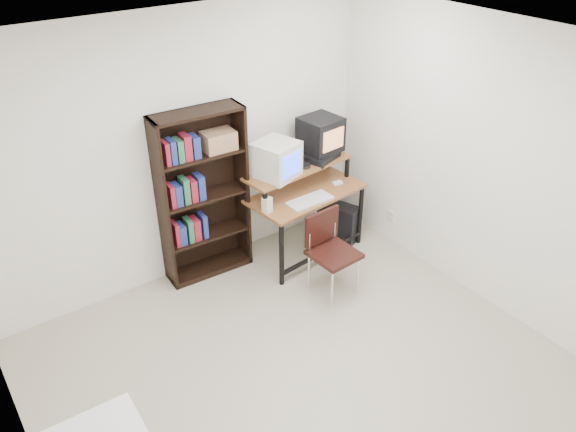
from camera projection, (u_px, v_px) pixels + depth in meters
floor at (312, 383)px, 4.53m from camera, size 4.00×4.00×0.01m
ceiling at (322, 61)px, 3.18m from camera, size 4.00×4.00×0.01m
back_wall at (183, 151)px, 5.24m from camera, size 4.00×0.01×2.60m
left_wall at (8, 381)px, 2.85m from camera, size 0.01×4.00×2.60m
right_wall at (497, 173)px, 4.86m from camera, size 0.01×4.00×2.60m
computer_desk at (305, 195)px, 5.77m from camera, size 1.26×0.72×0.98m
crt_monitor at (276, 160)px, 5.43m from camera, size 0.47×0.47×0.36m
vcr at (321, 156)px, 5.82m from camera, size 0.42×0.36×0.08m
crt_tv at (321, 134)px, 5.76m from camera, size 0.41×0.41×0.36m
cd_spindle at (305, 166)px, 5.66m from camera, size 0.13×0.13×0.05m
keyboard at (310, 201)px, 5.56m from camera, size 0.47×0.22×0.03m
mousepad at (336, 185)px, 5.88m from camera, size 0.24×0.20×0.01m
mouse at (337, 183)px, 5.88m from camera, size 0.11×0.08×0.03m
desk_speaker at (267, 205)px, 5.36m from camera, size 0.09×0.09×0.17m
pc_tower at (338, 221)px, 6.24m from camera, size 0.34×0.49×0.42m
school_chair at (329, 245)px, 5.31m from camera, size 0.43×0.43×0.83m
bookshelf at (202, 193)px, 5.39m from camera, size 0.88×0.34×1.73m
wall_outlet at (390, 216)px, 6.17m from camera, size 0.02×0.08×0.12m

